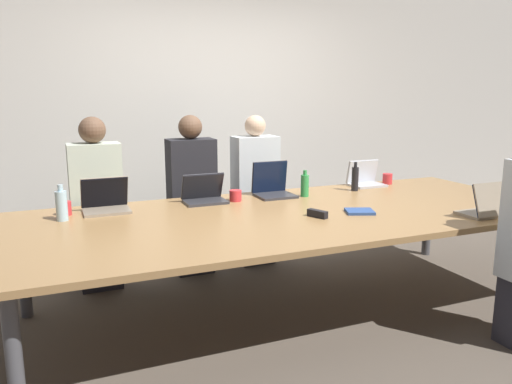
# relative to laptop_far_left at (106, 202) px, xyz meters

# --- Properties ---
(ground_plane) EXTENTS (24.00, 24.00, 0.00)m
(ground_plane) POSITION_rel_laptop_far_left_xyz_m (1.22, -0.55, -0.81)
(ground_plane) COLOR brown
(curtain_wall) EXTENTS (12.00, 0.06, 2.80)m
(curtain_wall) POSITION_rel_laptop_far_left_xyz_m (1.22, 1.27, 0.59)
(curtain_wall) COLOR beige
(curtain_wall) RESTS_ON ground_plane
(conference_table) EXTENTS (3.97, 1.61, 0.74)m
(conference_table) POSITION_rel_laptop_far_left_xyz_m (1.22, -0.55, -0.12)
(conference_table) COLOR #9E7547
(conference_table) RESTS_ON ground_plane
(laptop_far_left) EXTENTS (0.33, 0.26, 0.25)m
(laptop_far_left) POSITION_rel_laptop_far_left_xyz_m (0.00, 0.00, 0.00)
(laptop_far_left) COLOR gray
(laptop_far_left) RESTS_ON conference_table
(person_far_left) EXTENTS (0.40, 0.24, 1.40)m
(person_far_left) POSITION_rel_laptop_far_left_xyz_m (-0.03, 0.44, -0.13)
(person_far_left) COLOR #2D2D38
(person_far_left) RESTS_ON ground_plane
(cup_far_left) EXTENTS (0.09, 0.09, 0.10)m
(cup_far_left) POSITION_rel_laptop_far_left_xyz_m (-0.28, -0.01, -0.02)
(cup_far_left) COLOR red
(cup_far_left) RESTS_ON conference_table
(bottle_far_left) EXTENTS (0.08, 0.08, 0.24)m
(bottle_far_left) POSITION_rel_laptop_far_left_xyz_m (-0.30, -0.16, 0.03)
(bottle_far_left) COLOR #ADD1E0
(bottle_far_left) RESTS_ON conference_table
(laptop_far_center) EXTENTS (0.31, 0.27, 0.28)m
(laptop_far_center) POSITION_rel_laptop_far_left_xyz_m (1.34, 0.04, 0.01)
(laptop_far_center) COLOR #333338
(laptop_far_center) RESTS_ON conference_table
(person_far_center) EXTENTS (0.40, 0.24, 1.38)m
(person_far_center) POSITION_rel_laptop_far_left_xyz_m (1.38, 0.52, -0.14)
(person_far_center) COLOR #2D2D38
(person_far_center) RESTS_ON ground_plane
(bottle_far_center) EXTENTS (0.07, 0.07, 0.22)m
(bottle_far_center) POSITION_rel_laptop_far_left_xyz_m (1.57, -0.09, 0.02)
(bottle_far_center) COLOR green
(bottle_far_center) RESTS_ON conference_table
(laptop_far_right) EXTENTS (0.31, 0.23, 0.23)m
(laptop_far_right) POSITION_rel_laptop_far_left_xyz_m (2.30, 0.12, -0.00)
(laptop_far_right) COLOR #B7B7BC
(laptop_far_right) RESTS_ON conference_table
(cup_far_right) EXTENTS (0.09, 0.09, 0.10)m
(cup_far_right) POSITION_rel_laptop_far_left_xyz_m (2.55, 0.11, -0.02)
(cup_far_right) COLOR red
(cup_far_right) RESTS_ON conference_table
(bottle_far_right) EXTENTS (0.06, 0.06, 0.25)m
(bottle_far_right) POSITION_rel_laptop_far_left_xyz_m (2.08, -0.05, 0.04)
(bottle_far_right) COLOR black
(bottle_far_right) RESTS_ON conference_table
(laptop_near_right) EXTENTS (0.31, 0.24, 0.24)m
(laptop_near_right) POSITION_rel_laptop_far_left_xyz_m (2.41, -1.17, -0.00)
(laptop_near_right) COLOR gray
(laptop_near_right) RESTS_ON conference_table
(cup_near_right) EXTENTS (0.08, 0.08, 0.08)m
(cup_near_right) POSITION_rel_laptop_far_left_xyz_m (2.65, -1.15, -0.03)
(cup_near_right) COLOR brown
(cup_near_right) RESTS_ON conference_table
(laptop_far_midleft) EXTENTS (0.33, 0.23, 0.23)m
(laptop_far_midleft) POSITION_rel_laptop_far_left_xyz_m (0.74, 0.02, -0.01)
(laptop_far_midleft) COLOR #333338
(laptop_far_midleft) RESTS_ON conference_table
(person_far_midleft) EXTENTS (0.40, 0.24, 1.39)m
(person_far_midleft) POSITION_rel_laptop_far_left_xyz_m (0.77, 0.50, -0.14)
(person_far_midleft) COLOR #2D2D38
(person_far_midleft) RESTS_ON ground_plane
(cup_far_midleft) EXTENTS (0.10, 0.10, 0.09)m
(cup_far_midleft) POSITION_rel_laptop_far_left_xyz_m (0.98, -0.04, -0.03)
(cup_far_midleft) COLOR red
(cup_far_midleft) RESTS_ON conference_table
(stapler) EXTENTS (0.10, 0.16, 0.05)m
(stapler) POSITION_rel_laptop_far_left_xyz_m (1.32, -0.74, -0.05)
(stapler) COLOR black
(stapler) RESTS_ON conference_table
(notebook) EXTENTS (0.24, 0.22, 0.02)m
(notebook) POSITION_rel_laptop_far_left_xyz_m (1.66, -0.74, -0.06)
(notebook) COLOR #2D4C8C
(notebook) RESTS_ON conference_table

